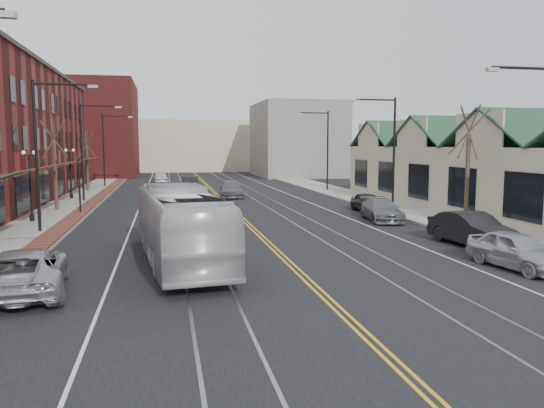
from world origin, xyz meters
name	(u,v)px	position (x,y,z in m)	size (l,w,h in m)	color
ground	(340,312)	(0.00, 0.00, 0.00)	(160.00, 160.00, 0.00)	black
sidewalk_left	(46,222)	(-12.00, 20.00, 0.07)	(4.00, 120.00, 0.15)	gray
sidewalk_right	(411,212)	(12.00, 20.00, 0.07)	(4.00, 120.00, 0.15)	gray
building_right	(490,179)	(18.00, 20.00, 2.30)	(8.00, 36.00, 4.60)	#BEB292
backdrop_left	(88,130)	(-16.00, 70.00, 7.00)	(14.00, 18.00, 14.00)	maroon
backdrop_mid	(191,146)	(0.00, 85.00, 4.50)	(22.00, 14.00, 9.00)	#BEB292
backdrop_right	(297,140)	(15.00, 65.00, 5.50)	(12.00, 16.00, 11.00)	slate
streetlight_l_1	(45,140)	(-11.05, 16.00, 5.03)	(3.33, 0.25, 8.00)	black
streetlight_l_2	(87,142)	(-11.05, 32.00, 5.03)	(3.33, 0.25, 8.00)	black
streetlight_l_3	(108,142)	(-11.05, 48.00, 5.03)	(3.33, 0.25, 8.00)	black
streetlight_r_0	(543,139)	(11.05, 6.00, 5.03)	(3.33, 0.25, 8.00)	black
streetlight_r_1	(388,141)	(11.05, 22.00, 5.03)	(3.33, 0.25, 8.00)	black
streetlight_r_2	(323,142)	(11.05, 38.00, 5.03)	(3.33, 0.25, 8.00)	black
lamppost_l_2	(31,187)	(-12.80, 20.00, 2.20)	(0.84, 0.28, 4.27)	black
lamppost_l_3	(71,175)	(-12.80, 34.00, 2.20)	(0.84, 0.28, 4.27)	black
tree_left_near	(55,162)	(-12.50, 26.00, 3.51)	(1.78, 1.37, 6.48)	#382B21
tree_left_far	(87,160)	(-12.50, 42.00, 3.28)	(1.66, 1.28, 6.02)	#382B21
tree_right_mid	(468,162)	(12.50, 14.00, 3.75)	(1.90, 1.46, 6.93)	#382B21
manhole_far	(2,263)	(-11.20, 8.00, 0.16)	(0.60, 0.60, 0.02)	#592D19
traffic_signal	(79,180)	(-10.60, 24.00, 2.35)	(0.18, 0.15, 3.80)	black
transit_bus	(180,225)	(-4.29, 7.36, 1.53)	(2.57, 11.00, 3.06)	silver
parked_suv	(25,271)	(-9.30, 3.78, 0.74)	(2.46, 5.33, 1.48)	#A6A8AE
parked_car_a	(517,250)	(8.38, 3.69, 0.73)	(1.72, 4.29, 1.46)	#AAACB1
parked_car_b	(472,229)	(9.30, 8.25, 0.80)	(1.69, 4.85, 1.60)	black
parked_car_c	(382,210)	(8.44, 16.88, 0.69)	(1.94, 4.78, 1.39)	slate
parked_car_d	(368,202)	(9.30, 21.30, 0.68)	(1.60, 3.98, 1.36)	black
distant_car_left	(190,184)	(-2.31, 41.08, 0.77)	(1.63, 4.69, 1.54)	black
distant_car_right	(232,189)	(1.11, 33.80, 0.74)	(2.06, 5.08, 1.47)	slate
distant_car_far	(160,178)	(-5.45, 50.51, 0.77)	(1.82, 4.53, 1.54)	silver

